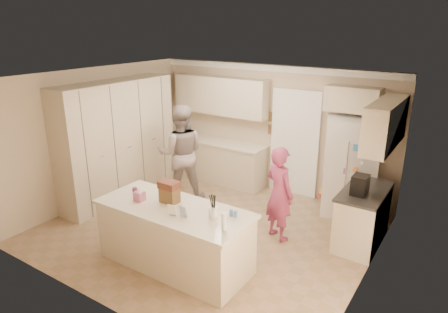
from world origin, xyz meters
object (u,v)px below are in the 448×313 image
Objects in this scene: tissue_box at (140,196)px; teen_girl at (279,193)px; teen_boy at (181,153)px; dollhouse_body at (170,195)px; coffee_maker at (360,185)px; utensil_crock at (213,212)px; island_base at (175,238)px; refrigerator at (349,167)px.

tissue_box is 0.09× the size of teen_girl.
dollhouse_body is at bearing 88.99° from teen_boy.
coffee_maker is 2.32m from utensil_crock.
utensil_crock is at bearing 4.40° from island_base.
dollhouse_body is (0.40, 0.20, 0.04)m from tissue_box.
teen_boy is (-3.44, -0.02, -0.11)m from coffee_maker.
utensil_crock is 0.08× the size of teen_boy.
coffee_maker is 2.14× the size of tissue_box.
teen_girl is (1.45, 1.64, -0.21)m from tissue_box.
dollhouse_body is at bearing 26.57° from tissue_box.
refrigerator is at bearing 60.20° from dollhouse_body.
dollhouse_body reaches higher than utensil_crock.
refrigerator reaches higher than utensil_crock.
utensil_crock is at bearing 7.13° from tissue_box.
coffee_maker is at bearing 52.88° from utensil_crock.
teen_girl reaches higher than utensil_crock.
teen_boy reaches higher than coffee_maker.
dollhouse_body is at bearing -138.43° from refrigerator.
refrigerator is 3.44m from dollhouse_body.
island_base is at bearing -175.60° from utensil_crock.
tissue_box is at bearing 77.09° from teen_boy.
teen_boy reaches higher than island_base.
tissue_box is (-2.60, -2.00, -0.07)m from coffee_maker.
utensil_crock is 0.58× the size of dollhouse_body.
teen_boy reaches higher than teen_girl.
coffee_maker reaches higher than utensil_crock.
utensil_crock is at bearing -127.12° from coffee_maker.
utensil_crock is 1.07× the size of tissue_box.
tissue_box is 0.54× the size of dollhouse_body.
teen_boy is at bearing 126.47° from island_base.
teen_boy reaches higher than tissue_box.
island_base is 1.41× the size of teen_girl.
coffee_maker is 1.24m from teen_girl.
tissue_box reaches higher than island_base.
refrigerator reaches higher than coffee_maker.
utensil_crock is 0.10× the size of teen_girl.
teen_boy is (-2.04, 1.83, -0.04)m from utensil_crock.
island_base is 15.71× the size of tissue_box.
utensil_crock is at bearing -3.58° from dollhouse_body.
coffee_maker is at bearing 39.29° from dollhouse_body.
coffee_maker is at bearing 42.83° from island_base.
island_base is at bearing 82.49° from teen_girl.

